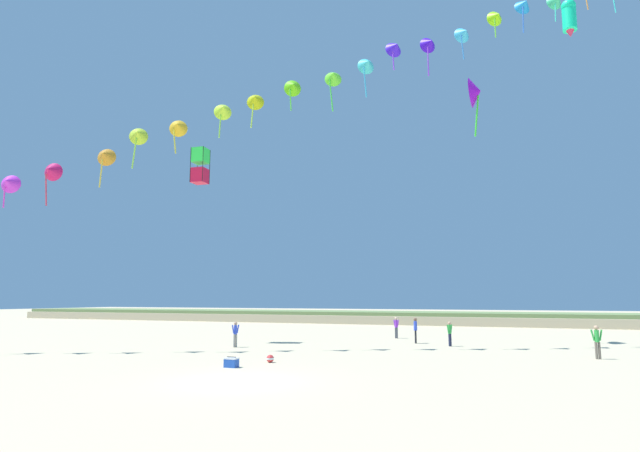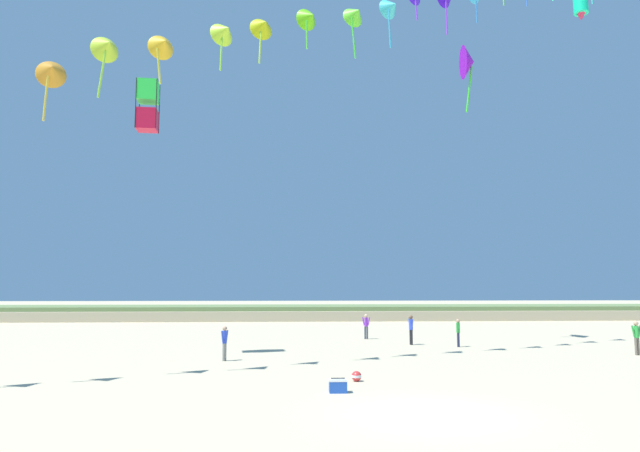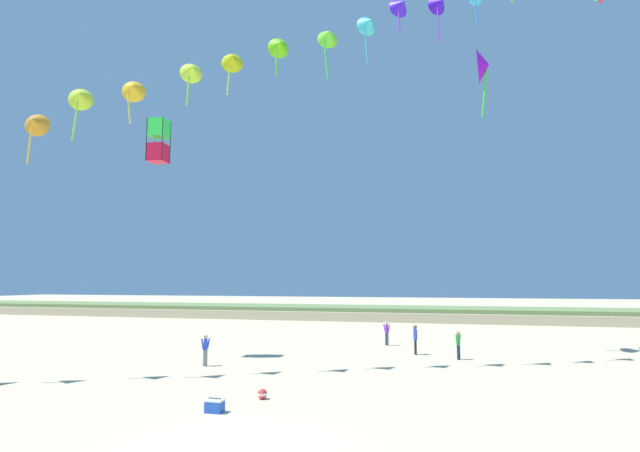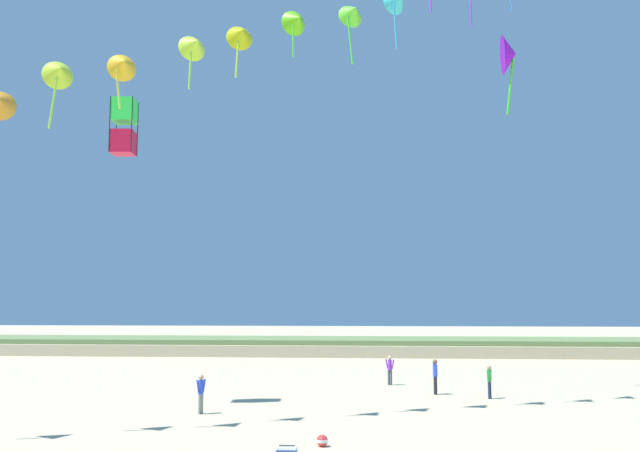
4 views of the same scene
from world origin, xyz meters
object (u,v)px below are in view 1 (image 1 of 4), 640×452
object	(u,v)px
person_near_right	(415,329)
person_far_right	(450,332)
beach_cooler	(231,362)
large_kite_high_solo	(200,166)
person_near_left	(235,332)
beach_ball	(270,359)
person_far_left	(396,326)
large_kite_mid_trail	(569,17)
large_kite_low_lead	(476,92)
person_mid_center	(597,340)

from	to	relation	value
person_near_right	person_far_right	distance (m)	2.73
beach_cooler	person_near_right	bearing A→B (deg)	69.43
person_near_right	large_kite_high_solo	xyz separation A→B (m)	(-14.32, -4.90, 11.49)
person_far_right	person_near_left	bearing A→B (deg)	-156.63
person_far_right	beach_ball	world-z (taller)	person_far_right
person_far_left	person_far_right	distance (m)	6.78
person_far_left	large_kite_mid_trail	size ratio (longest dim) A/B	0.63
large_kite_mid_trail	beach_cooler	xyz separation A→B (m)	(-16.09, -13.63, -20.66)
person_near_right	beach_ball	distance (m)	13.45
large_kite_low_lead	large_kite_high_solo	size ratio (longest dim) A/B	1.74
person_near_left	large_kite_high_solo	bearing A→B (deg)	157.51
person_near_left	person_far_right	size ratio (longest dim) A/B	1.01
person_far_right	large_kite_mid_trail	size ratio (longest dim) A/B	0.61
person_near_right	beach_ball	world-z (taller)	person_near_right
person_far_right	large_kite_low_lead	world-z (taller)	large_kite_low_lead
person_near_left	beach_ball	distance (m)	8.02
large_kite_low_lead	person_far_right	bearing A→B (deg)	-122.69
person_mid_center	beach_cooler	size ratio (longest dim) A/B	2.88
large_kite_high_solo	beach_ball	distance (m)	17.41
person_near_right	beach_cooler	size ratio (longest dim) A/B	2.95
person_mid_center	beach_ball	xyz separation A→B (m)	(-14.79, -7.02, -0.78)
person_far_right	large_kite_high_solo	bearing A→B (deg)	-167.80
person_near_right	person_mid_center	xyz separation A→B (m)	(10.12, -5.56, -0.02)
person_near_left	person_far_left	distance (m)	13.09
person_near_left	person_near_right	distance (m)	12.06
person_near_left	person_mid_center	distance (m)	20.20
person_mid_center	person_far_right	xyz separation A→B (m)	(-7.71, 4.27, -0.07)
person_near_right	large_kite_mid_trail	distance (m)	22.55
person_near_right	beach_ball	bearing A→B (deg)	-110.38
person_near_right	large_kite_mid_trail	world-z (taller)	large_kite_mid_trail
large_kite_high_solo	large_kite_mid_trail	bearing A→B (deg)	8.75
large_kite_mid_trail	large_kite_high_solo	bearing A→B (deg)	-171.25
person_near_right	person_near_left	bearing A→B (deg)	-146.43
beach_ball	person_near_right	bearing A→B (deg)	69.62
person_far_left	person_far_right	world-z (taller)	person_far_left
large_kite_low_lead	beach_ball	size ratio (longest dim) A/B	12.31
person_near_right	large_kite_low_lead	bearing A→B (deg)	23.83
large_kite_mid_trail	large_kite_low_lead	bearing A→B (deg)	153.15
person_mid_center	beach_ball	bearing A→B (deg)	-154.60
person_far_right	large_kite_mid_trail	distance (m)	21.59
person_far_right	person_near_right	bearing A→B (deg)	151.85
person_far_left	large_kite_high_solo	size ratio (longest dim) A/B	0.62
person_far_right	beach_ball	distance (m)	13.35
person_far_left	large_kite_high_solo	xyz separation A→B (m)	(-12.19, -8.65, 11.55)
beach_cooler	large_kite_low_lead	bearing A→B (deg)	59.01
person_mid_center	large_kite_low_lead	xyz separation A→B (m)	(-5.60, 7.55, 17.00)
person_far_right	beach_cooler	world-z (taller)	person_far_right
person_near_left	person_mid_center	world-z (taller)	person_mid_center
person_far_right	large_kite_high_solo	distance (m)	20.66
large_kite_mid_trail	beach_ball	xyz separation A→B (m)	(-15.25, -11.51, -20.70)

